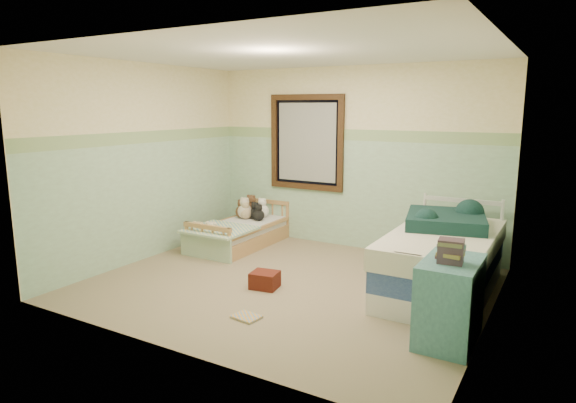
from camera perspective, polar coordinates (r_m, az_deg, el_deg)
The scene contains 30 objects.
floor at distance 5.64m, azimuth -0.12°, elevation -9.53°, with size 4.20×3.60×0.02m, color #8A765D.
ceiling at distance 5.32m, azimuth -0.13°, elevation 16.83°, with size 4.20×3.60×0.02m, color silver.
wall_back at distance 6.94m, azimuth 7.39°, elevation 4.91°, with size 4.20×0.04×2.50m, color beige.
wall_front at distance 3.91m, azimuth -13.52°, elevation 0.18°, with size 4.20×0.04×2.50m, color beige.
wall_left at distance 6.64m, azimuth -16.04°, elevation 4.31°, with size 0.04×3.60×2.50m, color beige.
wall_right at distance 4.66m, azimuth 22.79°, elevation 1.31°, with size 0.04×3.60×2.50m, color beige.
wainscot_mint at distance 7.00m, azimuth 7.25°, elevation 0.82°, with size 4.20×0.01×1.50m, color #8DAE8E.
border_strip at distance 6.90m, azimuth 7.41°, elevation 7.58°, with size 4.20×0.01×0.15m, color #4D8351.
window_frame at distance 7.19m, azimuth 2.12°, elevation 6.79°, with size 1.16×0.06×1.36m, color black.
window_blinds at distance 7.20m, azimuth 2.16°, elevation 6.79°, with size 0.92×0.01×1.12m, color #ADADAA.
toddler_bed_frame at distance 7.17m, azimuth -5.46°, elevation -4.23°, with size 0.76×1.53×0.20m, color olive.
toddler_mattress at distance 7.13m, azimuth -5.49°, elevation -3.01°, with size 0.70×1.46×0.12m, color silver.
patchwork_quilt at distance 6.74m, azimuth -7.84°, elevation -3.21°, with size 0.83×0.76×0.03m, color #5794B5.
plush_bed_brown at distance 7.58m, azimuth -4.24°, elevation -0.85°, with size 0.22×0.22×0.22m, color brown.
plush_bed_white at distance 7.47m, azimuth -2.97°, elevation -1.09°, with size 0.20×0.20×0.20m, color white.
plush_bed_tan at distance 7.38m, azimuth -4.88°, elevation -1.35°, with size 0.18×0.18×0.18m, color tan.
plush_bed_dark at distance 7.25m, azimuth -3.38°, elevation -1.58°, with size 0.17×0.17×0.17m, color black.
plush_floor_cream at distance 6.94m, azimuth -8.74°, elevation -4.47°, with size 0.28×0.28×0.28m, color beige.
plush_floor_tan at distance 7.04m, azimuth -10.23°, elevation -4.35°, with size 0.27×0.27×0.27m, color tan.
twin_bed_frame at distance 5.60m, azimuth 17.12°, elevation -8.89°, with size 0.96×1.91×0.22m, color white.
twin_boxspring at distance 5.53m, azimuth 17.24°, elevation -6.74°, with size 0.96×1.91×0.22m, color navy.
twin_mattress at distance 5.47m, azimuth 17.37°, elevation -4.54°, with size 1.00×1.95×0.22m, color white.
teal_blanket at distance 5.72m, azimuth 17.66°, elevation -2.03°, with size 0.81×0.86×0.14m, color #163A3A.
dresser at distance 4.44m, azimuth 18.04°, elevation -10.82°, with size 0.44×0.71×0.71m, color #3D6D7C.
book_stack at distance 4.23m, azimuth 18.17°, elevation -5.43°, with size 0.20×0.15×0.20m, color brown.
red_pillow at distance 5.50m, azimuth -2.68°, elevation -8.98°, with size 0.29×0.25×0.18m, color maroon.
floor_book at distance 4.80m, azimuth -4.79°, elevation -13.07°, with size 0.25×0.19×0.02m, color orange.
extra_plush_0 at distance 7.46m, azimuth -5.34°, elevation -1.17°, with size 0.19×0.19×0.19m, color brown.
extra_plush_1 at distance 7.41m, azimuth -4.99°, elevation -1.14°, with size 0.22×0.22×0.22m, color beige.
extra_plush_2 at distance 7.39m, azimuth -3.81°, elevation -1.34°, with size 0.17×0.17×0.17m, color black.
Camera 1 is at (2.66, -4.58, 1.95)m, focal length 30.99 mm.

